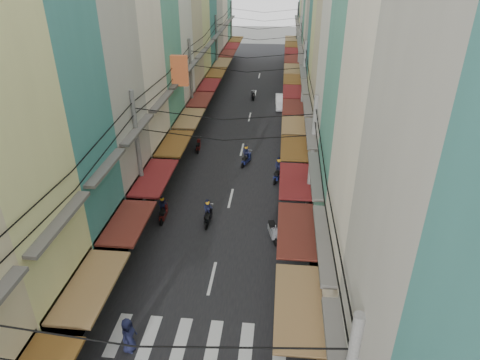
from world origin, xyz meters
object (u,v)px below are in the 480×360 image
Objects in this scene: market_umbrella at (345,288)px; traffic_sign at (320,251)px; bicycle at (318,233)px; white_car at (282,107)px.

traffic_sign is (-0.97, 2.01, 0.36)m from market_umbrella.
traffic_sign is at bearing 115.80° from market_umbrella.
market_umbrella is 0.70× the size of traffic_sign.
traffic_sign is (-0.41, -4.67, 2.26)m from bicycle.
traffic_sign is at bearing -166.14° from bicycle.
white_car is at bearing 94.27° from traffic_sign.
market_umbrella is at bearing -156.32° from bicycle.
bicycle is (2.46, -22.84, 0.00)m from white_car.
bicycle is at bearing 94.83° from market_umbrella.
white_car is 1.47× the size of traffic_sign.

